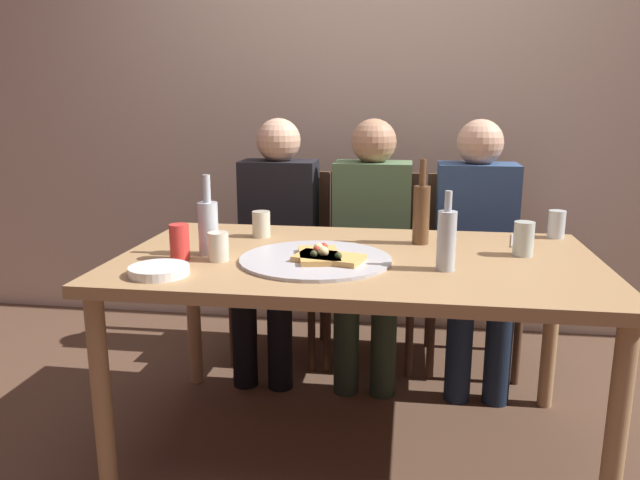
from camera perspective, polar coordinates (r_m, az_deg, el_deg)
The scene contains 22 objects.
ground_plane at distance 2.40m, azimuth 3.26°, elevation -18.54°, with size 8.00×8.00×0.00m, color #513828.
back_wall at distance 3.36m, azimuth 5.70°, elevation 13.77°, with size 6.00×0.10×2.60m, color #BCA893.
dining_table at distance 2.13m, azimuth 3.49°, elevation -3.33°, with size 1.64×0.94×0.73m.
pizza_tray at distance 2.04m, azimuth -0.41°, elevation -1.83°, with size 0.51×0.51×0.01m, color #ADADB2.
pizza_slice_last at distance 2.03m, azimuth -0.10°, elevation -1.37°, with size 0.17×0.24×0.05m.
pizza_slice_extra at distance 2.00m, azimuth 0.79°, elevation -1.61°, with size 0.24×0.18×0.05m.
wine_bottle at distance 2.14m, azimuth -10.44°, elevation 1.30°, with size 0.07×0.07×0.28m.
beer_bottle at distance 1.95m, azimuth 11.78°, elevation 0.08°, with size 0.06×0.06×0.25m.
water_bottle at distance 2.29m, azimuth 9.48°, elevation 2.55°, with size 0.06×0.06×0.32m.
tumbler_near at distance 2.40m, azimuth -5.53°, elevation 1.49°, with size 0.07×0.07×0.10m, color beige.
tumbler_far at distance 2.21m, azimuth 18.55°, elevation 0.11°, with size 0.07×0.07×0.12m, color #B7C6BC.
wine_glass at distance 2.07m, azimuth -9.51°, elevation -0.60°, with size 0.07×0.07×0.10m, color beige.
short_glass at distance 2.54m, azimuth 21.29°, elevation 1.39°, with size 0.07×0.07×0.11m, color silver.
soda_can at distance 2.10m, azimuth -13.03°, elevation -0.19°, with size 0.07×0.07×0.12m, color red.
plate_stack at distance 1.94m, azimuth -14.87°, elevation -2.78°, with size 0.19×0.19×0.03m, color white.
table_knife at distance 2.44m, azimuth 17.73°, elevation -0.05°, with size 0.22×0.02×0.01m, color #B7B7BC.
chair_left at distance 3.06m, azimuth -3.51°, elevation -0.97°, with size 0.44×0.44×0.90m.
chair_middle at distance 3.00m, azimuth 4.98°, elevation -1.27°, with size 0.44×0.44×0.90m.
chair_right at distance 3.02m, azimuth 14.07°, elevation -1.57°, with size 0.44×0.44×0.90m.
guest_in_sweater at distance 2.89m, azimuth -4.17°, elevation 0.77°, with size 0.36×0.56×1.17m.
guest_in_beanie at distance 2.83m, azimuth 4.84°, elevation 0.48°, with size 0.36×0.56×1.17m.
guest_by_wall at distance 2.84m, azimuth 14.49°, elevation 0.16°, with size 0.36×0.56×1.17m.
Camera 1 is at (0.17, -2.03, 1.26)m, focal length 34.12 mm.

